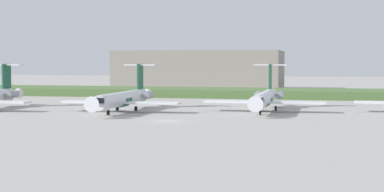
% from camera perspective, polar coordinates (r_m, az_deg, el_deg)
% --- Properties ---
extents(ground_plane, '(500.00, 500.00, 0.00)m').
position_cam_1_polar(ground_plane, '(123.53, 1.26, -1.06)').
color(ground_plane, '#9E9B96').
extents(grass_berm, '(320.00, 20.00, 2.10)m').
position_cam_1_polar(grass_berm, '(159.35, 3.92, 0.32)').
color(grass_berm, '#4C6B38').
rests_on(grass_berm, ground).
extents(regional_jet_third, '(22.81, 31.00, 9.00)m').
position_cam_1_polar(regional_jet_third, '(113.09, -6.64, -0.21)').
color(regional_jet_third, silver).
rests_on(regional_jet_third, ground).
extents(regional_jet_fourth, '(22.81, 31.00, 9.00)m').
position_cam_1_polar(regional_jet_fourth, '(113.79, 7.06, -0.19)').
color(regional_jet_fourth, silver).
rests_on(regional_jet_fourth, ground).
extents(distant_hangar, '(54.86, 26.85, 12.99)m').
position_cam_1_polar(distant_hangar, '(200.40, 0.78, 2.51)').
color(distant_hangar, gray).
rests_on(distant_hangar, ground).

